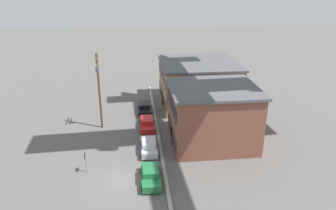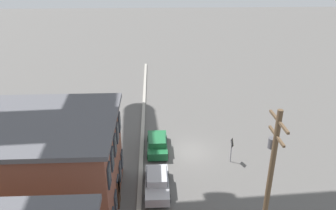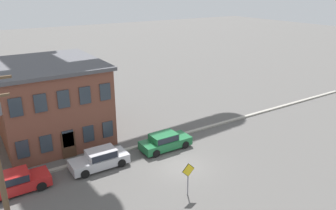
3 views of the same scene
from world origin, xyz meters
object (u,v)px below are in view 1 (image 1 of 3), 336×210
car_silver (149,146)px  car_red (147,123)px  utility_pole (99,87)px  caution_sign (85,158)px  car_black (145,107)px  car_green (151,174)px

car_silver → car_red: bearing=179.3°
car_red → utility_pole: utility_pole is taller
car_silver → utility_pole: (-6.96, -5.80, 4.83)m
car_red → caution_sign: bearing=-34.6°
car_black → car_red: same height
caution_sign → utility_pole: (-10.50, 0.76, 3.97)m
utility_pole → car_red: bearing=81.4°
car_green → utility_pole: bearing=-156.0°
car_black → car_silver: bearing=0.1°
car_black → car_red: size_ratio=1.00×
car_black → caution_sign: caution_sign is taller
car_red → utility_pole: (-0.89, -5.87, 4.83)m
car_green → car_black: bearing=179.7°
car_red → utility_pole: size_ratio=0.44×
car_black → car_red: bearing=1.0°
caution_sign → utility_pole: bearing=175.9°
car_red → car_green: bearing=-1.0°
car_black → car_red: 5.44m
car_red → car_green: 11.84m
car_silver → utility_pole: utility_pole is taller
car_red → car_black: bearing=-179.0°
car_black → utility_pole: (4.55, -5.78, 4.83)m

